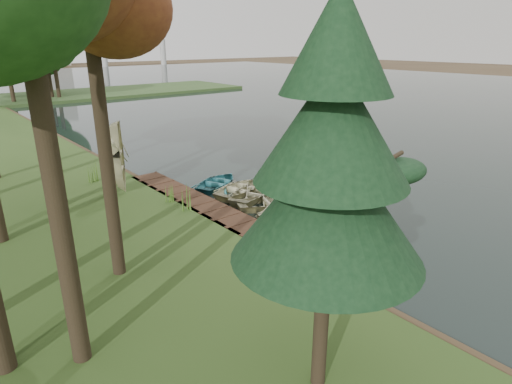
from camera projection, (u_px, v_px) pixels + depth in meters
ground at (255, 213)px, 19.74m from camera, size 300.00×300.00×0.00m
water at (339, 106)px, 52.32m from camera, size 130.00×200.00×0.05m
boardwalk at (226, 219)px, 18.72m from camera, size 1.60×16.00×0.30m
peninsula at (74, 95)px, 60.69m from camera, size 50.00×14.00×0.45m
far_trees at (41, 50)px, 56.61m from camera, size 45.60×5.60×8.80m
building_a at (47, 36)px, 136.20m from camera, size 10.00×8.00×18.00m
rowboat_0 at (376, 245)px, 15.75m from camera, size 4.11×3.36×0.75m
rowboat_1 at (355, 230)px, 16.94m from camera, size 3.94×2.93×0.78m
rowboat_2 at (311, 219)px, 17.95m from camera, size 4.46×3.92×0.77m
rowboat_3 at (292, 212)px, 18.88m from camera, size 3.62×3.13×0.63m
rowboat_4 at (272, 200)px, 20.23m from camera, size 4.08×3.52×0.71m
rowboat_5 at (253, 191)px, 21.46m from camera, size 4.20×3.70×0.72m
rowboat_6 at (241, 187)px, 22.08m from camera, size 3.88×3.20×0.70m
rowboat_7 at (218, 181)px, 23.09m from camera, size 3.82×3.37×0.66m
stored_rowboat at (123, 186)px, 21.42m from camera, size 4.34×3.94×0.74m
tree_2 at (87, 1)px, 11.38m from camera, size 3.67×3.67×9.92m
pine_tree at (331, 159)px, 7.87m from camera, size 3.80×3.80×8.23m
reeds_0 at (283, 252)px, 14.57m from camera, size 0.60×0.60×0.85m
reeds_1 at (185, 198)px, 19.16m from camera, size 0.60×0.60×1.11m
reeds_2 at (170, 192)px, 20.22m from camera, size 0.60×0.60×0.90m
reeds_3 at (92, 172)px, 23.09m from camera, size 0.60×0.60×1.08m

